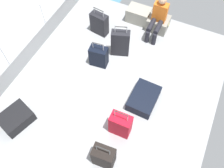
% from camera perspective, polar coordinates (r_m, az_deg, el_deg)
% --- Properties ---
extents(ground_plane, '(4.40, 5.20, 0.06)m').
position_cam_1_polar(ground_plane, '(5.43, 0.52, -0.71)').
color(ground_plane, '#939699').
extents(gunwale_port, '(0.06, 5.20, 0.45)m').
position_cam_1_polar(gunwale_port, '(6.07, -18.57, 8.04)').
color(gunwale_port, '#939699').
rests_on(gunwale_port, ground_plane).
extents(railing_port, '(0.04, 4.20, 1.02)m').
position_cam_1_polar(railing_port, '(5.69, -20.12, 11.61)').
color(railing_port, silver).
rests_on(railing_port, ground_plane).
extents(cargo_crate_0, '(0.64, 0.41, 0.38)m').
position_cam_1_polar(cargo_crate_0, '(6.65, 6.31, 15.97)').
color(cargo_crate_0, gray).
rests_on(cargo_crate_0, ground_plane).
extents(cargo_crate_1, '(0.56, 0.47, 0.34)m').
position_cam_1_polar(cargo_crate_1, '(6.51, 10.84, 13.91)').
color(cargo_crate_1, gray).
rests_on(cargo_crate_1, ground_plane).
extents(passenger_seated, '(0.34, 0.66, 1.04)m').
position_cam_1_polar(passenger_seated, '(6.14, 10.85, 15.34)').
color(passenger_seated, orange).
rests_on(passenger_seated, ground_plane).
extents(suitcase_0, '(0.43, 0.28, 0.70)m').
position_cam_1_polar(suitcase_0, '(5.56, -3.15, 6.55)').
color(suitcase_0, black).
rests_on(suitcase_0, ground_plane).
extents(suitcase_1, '(0.41, 0.28, 0.77)m').
position_cam_1_polar(suitcase_1, '(4.47, -1.95, -16.79)').
color(suitcase_1, black).
rests_on(suitcase_1, ground_plane).
extents(suitcase_3, '(0.41, 0.26, 0.82)m').
position_cam_1_polar(suitcase_3, '(4.66, 2.02, -9.57)').
color(suitcase_3, '#B70C1E').
rests_on(suitcase_3, ground_plane).
extents(suitcase_4, '(0.66, 0.74, 0.26)m').
position_cam_1_polar(suitcase_4, '(5.27, -21.76, -7.55)').
color(suitcase_4, black).
rests_on(suitcase_4, ground_plane).
extents(suitcase_5, '(0.55, 0.75, 0.25)m').
position_cam_1_polar(suitcase_5, '(5.15, 7.50, -3.40)').
color(suitcase_5, black).
rests_on(suitcase_5, ground_plane).
extents(suitcase_6, '(0.47, 0.33, 0.88)m').
position_cam_1_polar(suitcase_6, '(5.70, 1.97, 9.65)').
color(suitcase_6, black).
rests_on(suitcase_6, ground_plane).
extents(suitcase_7, '(0.47, 0.27, 0.75)m').
position_cam_1_polar(suitcase_7, '(6.23, -3.01, 14.05)').
color(suitcase_7, black).
rests_on(suitcase_7, ground_plane).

